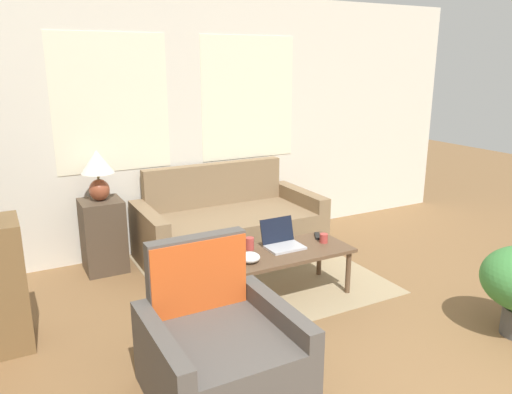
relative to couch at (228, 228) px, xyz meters
name	(u,v)px	position (x,y,z in m)	size (l,w,h in m)	color
wall_back	(192,124)	(-0.17, 0.47, 1.03)	(6.85, 0.06, 2.60)	silver
rug	(258,273)	(0.03, -0.59, -0.27)	(1.94, 2.00, 0.01)	#9E8966
couch	(228,228)	(0.00, 0.00, 0.00)	(1.82, 0.91, 0.90)	#846B4C
armchair	(219,352)	(-1.00, -2.00, -0.01)	(0.84, 0.84, 0.90)	#514C47
side_table	(103,236)	(-1.21, 0.18, 0.07)	(0.38, 0.38, 0.69)	#4C3D2D
table_lamp	(98,169)	(-1.21, 0.18, 0.71)	(0.30, 0.30, 0.47)	brown
coffee_table	(287,255)	(0.03, -1.10, 0.09)	(1.08, 0.53, 0.41)	brown
laptop	(282,241)	(0.04, -1.01, 0.19)	(0.31, 0.28, 0.23)	#B7B7BC
cup_navy	(237,253)	(-0.40, -1.04, 0.17)	(0.09, 0.09, 0.07)	gold
cup_yellow	(250,244)	(-0.24, -0.95, 0.19)	(0.07, 0.07, 0.11)	#B23D38
cup_white	(324,238)	(0.41, -1.10, 0.18)	(0.07, 0.07, 0.08)	#B23D38
snack_bowl	(250,257)	(-0.36, -1.18, 0.17)	(0.17, 0.17, 0.08)	white
tv_remote	(318,236)	(0.44, -0.96, 0.15)	(0.11, 0.15, 0.02)	black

